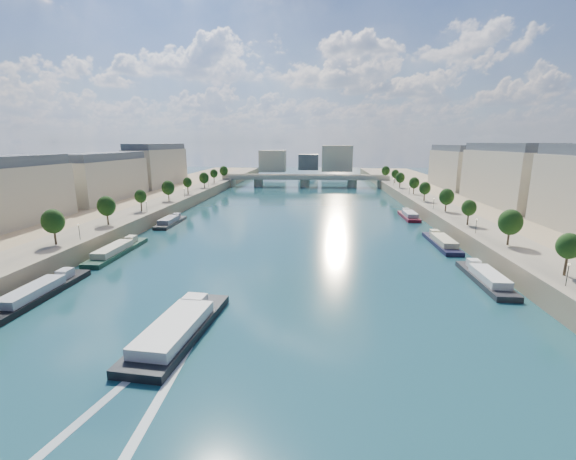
# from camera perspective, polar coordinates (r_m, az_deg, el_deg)

# --- Properties ---
(ground) EXTENTS (700.00, 700.00, 0.00)m
(ground) POSITION_cam_1_polar(r_m,az_deg,el_deg) (126.11, 0.32, -0.77)
(ground) COLOR #0E363E
(ground) RESTS_ON ground
(quay_left) EXTENTS (44.00, 520.00, 5.00)m
(quay_left) POSITION_cam_1_polar(r_m,az_deg,el_deg) (148.99, -28.50, 0.76)
(quay_left) COLOR #9E8460
(quay_left) RESTS_ON ground
(quay_right) EXTENTS (44.00, 520.00, 5.00)m
(quay_right) POSITION_cam_1_polar(r_m,az_deg,el_deg) (140.33, 31.11, -0.20)
(quay_right) COLOR #9E8460
(quay_right) RESTS_ON ground
(pave_left) EXTENTS (14.00, 520.00, 0.10)m
(pave_left) POSITION_cam_1_polar(r_m,az_deg,el_deg) (140.96, -23.47, 1.71)
(pave_left) COLOR gray
(pave_left) RESTS_ON quay_left
(pave_right) EXTENTS (14.00, 520.00, 0.10)m
(pave_right) POSITION_cam_1_polar(r_m,az_deg,el_deg) (133.74, 25.49, 0.96)
(pave_right) COLOR gray
(pave_right) RESTS_ON quay_right
(trees_left) EXTENTS (4.80, 268.80, 8.26)m
(trees_left) POSITION_cam_1_polar(r_m,az_deg,el_deg) (140.94, -22.58, 4.03)
(trees_left) COLOR #382B1E
(trees_left) RESTS_ON ground
(trees_right) EXTENTS (4.80, 268.80, 8.26)m
(trees_right) POSITION_cam_1_polar(r_m,az_deg,el_deg) (141.43, 23.52, 3.97)
(trees_right) COLOR #382B1E
(trees_right) RESTS_ON ground
(lamps_left) EXTENTS (0.36, 200.36, 4.28)m
(lamps_left) POSITION_cam_1_polar(r_m,az_deg,el_deg) (129.71, -23.84, 2.02)
(lamps_left) COLOR black
(lamps_left) RESTS_ON ground
(lamps_right) EXTENTS (0.36, 200.36, 4.28)m
(lamps_right) POSITION_cam_1_polar(r_m,az_deg,el_deg) (136.35, 23.10, 2.57)
(lamps_right) COLOR black
(lamps_right) RESTS_ON ground
(buildings_left) EXTENTS (16.00, 226.00, 23.20)m
(buildings_left) POSITION_cam_1_polar(r_m,az_deg,el_deg) (164.24, -30.62, 6.45)
(buildings_left) COLOR beige
(buildings_left) RESTS_ON ground
(buildings_right) EXTENTS (16.00, 226.00, 23.20)m
(buildings_right) POSITION_cam_1_polar(r_m,az_deg,el_deg) (154.98, 34.07, 5.76)
(buildings_right) COLOR beige
(buildings_right) RESTS_ON ground
(skyline) EXTENTS (79.00, 42.00, 22.00)m
(skyline) POSITION_cam_1_polar(r_m,az_deg,el_deg) (342.13, 3.53, 10.33)
(skyline) COLOR beige
(skyline) RESTS_ON ground
(bridge) EXTENTS (112.00, 12.00, 8.15)m
(bridge) POSITION_cam_1_polar(r_m,az_deg,el_deg) (264.33, 2.52, 7.52)
(bridge) COLOR #C1B79E
(bridge) RESTS_ON ground
(tour_barge) EXTENTS (9.99, 27.01, 3.69)m
(tour_barge) POSITION_cam_1_polar(r_m,az_deg,el_deg) (65.14, -15.87, -13.89)
(tour_barge) COLOR black
(tour_barge) RESTS_ON ground
(wake) EXTENTS (10.74, 26.02, 0.04)m
(wake) POSITION_cam_1_polar(r_m,az_deg,el_deg) (52.62, -22.48, -22.65)
(wake) COLOR silver
(wake) RESTS_ON ground
(moored_barges_left) EXTENTS (5.00, 159.19, 3.60)m
(moored_barges_left) POSITION_cam_1_polar(r_m,az_deg,el_deg) (95.59, -30.66, -6.61)
(moored_barges_left) COLOR #191A37
(moored_barges_left) RESTS_ON ground
(moored_barges_right) EXTENTS (5.00, 164.08, 3.60)m
(moored_barges_right) POSITION_cam_1_polar(r_m,az_deg,el_deg) (101.18, 25.62, -5.04)
(moored_barges_right) COLOR black
(moored_barges_right) RESTS_ON ground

